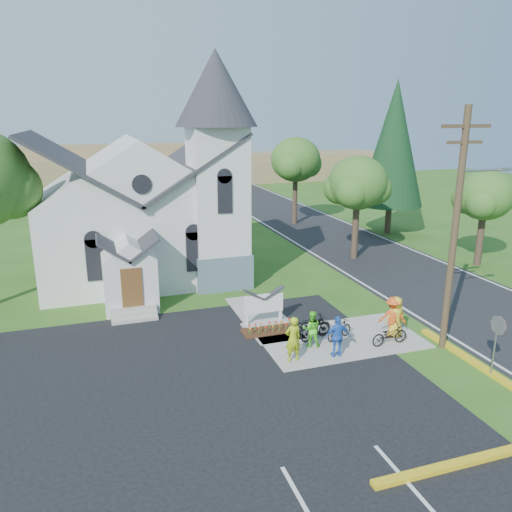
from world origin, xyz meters
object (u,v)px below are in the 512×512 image
object	(u,v)px
bike_1	(316,328)
cyclist_4	(396,317)
stop_sign	(497,333)
bike_2	(310,324)
bike_4	(390,335)
cyclist_3	(392,317)
cyclist_0	(293,339)
cyclist_1	(311,329)
utility_pole	(457,224)
cyclist_2	(338,336)
church_sign	(264,304)
bike_0	(309,326)
bike_3	(339,330)

from	to	relation	value
bike_1	cyclist_4	bearing A→B (deg)	-121.94
stop_sign	cyclist_4	distance (m)	4.52
bike_2	bike_4	xyz separation A→B (m)	(2.82, -2.05, -0.01)
cyclist_3	bike_1	bearing A→B (deg)	8.95
bike_1	cyclist_3	xyz separation A→B (m)	(3.34, -0.81, 0.40)
cyclist_0	cyclist_4	world-z (taller)	cyclist_0
cyclist_1	cyclist_4	world-z (taller)	cyclist_4
utility_pole	cyclist_2	world-z (taller)	utility_pole
church_sign	bike_2	world-z (taller)	church_sign
stop_sign	utility_pole	bearing A→B (deg)	91.49
church_sign	cyclist_1	bearing A→B (deg)	-69.05
bike_0	bike_1	world-z (taller)	bike_1
stop_sign	bike_0	bearing A→B (deg)	133.95
stop_sign	bike_3	size ratio (longest dim) A/B	1.62
bike_1	cyclist_0	bearing A→B (deg)	113.95
cyclist_4	cyclist_2	bearing A→B (deg)	16.53
cyclist_4	stop_sign	bearing A→B (deg)	111.55
church_sign	cyclist_0	xyz separation A→B (m)	(-0.12, -3.93, -0.03)
church_sign	bike_3	bearing A→B (deg)	-46.46
cyclist_1	bike_4	size ratio (longest dim) A/B	0.92
bike_0	bike_4	size ratio (longest dim) A/B	1.09
cyclist_3	bike_4	bearing A→B (deg)	73.82
utility_pole	cyclist_0	xyz separation A→B (m)	(-6.69, 0.77, -4.41)
bike_0	bike_3	distance (m)	1.35
stop_sign	bike_4	bearing A→B (deg)	122.36
church_sign	cyclist_4	bearing A→B (deg)	-32.40
cyclist_0	bike_0	bearing A→B (deg)	-133.91
cyclist_0	cyclist_3	size ratio (longest dim) A/B	1.02
utility_pole	bike_1	world-z (taller)	utility_pole
bike_1	cyclist_2	bearing A→B (deg)	166.49
cyclist_4	cyclist_3	bearing A→B (deg)	-19.85
cyclist_0	bike_1	bearing A→B (deg)	-142.70
church_sign	bike_0	size ratio (longest dim) A/B	1.16
cyclist_1	cyclist_4	xyz separation A→B (m)	(3.95, -0.27, 0.14)
bike_0	bike_2	distance (m)	0.24
bike_4	cyclist_1	bearing A→B (deg)	70.76
cyclist_0	bike_0	xyz separation A→B (m)	(1.56, 1.91, -0.45)
bike_0	stop_sign	bearing A→B (deg)	-121.52
utility_pole	cyclist_3	distance (m)	4.95
stop_sign	cyclist_3	world-z (taller)	stop_sign
cyclist_0	cyclist_4	bearing A→B (deg)	-177.04
cyclist_0	cyclist_2	size ratio (longest dim) A/B	1.07
stop_sign	bike_0	xyz separation A→B (m)	(-5.20, 5.39, -1.23)
bike_0	bike_4	xyz separation A→B (m)	(2.96, -1.86, -0.04)
bike_2	bike_4	bearing A→B (deg)	-105.95
bike_1	bike_4	distance (m)	3.17
bike_0	cyclist_4	world-z (taller)	cyclist_4
cyclist_1	cyclist_3	xyz separation A→B (m)	(3.82, -0.22, 0.13)
cyclist_1	stop_sign	bearing A→B (deg)	159.52
cyclist_0	bike_4	distance (m)	4.55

